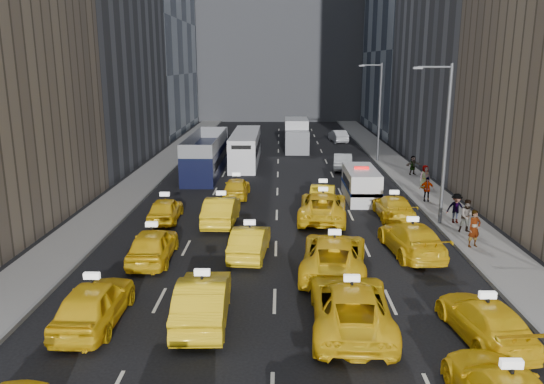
{
  "coord_description": "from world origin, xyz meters",
  "views": [
    {
      "loc": [
        0.2,
        -17.03,
        9.04
      ],
      "look_at": [
        -0.25,
        11.68,
        2.0
      ],
      "focal_mm": 35.0,
      "sensor_mm": 36.0,
      "label": 1
    }
  ],
  "objects": [
    {
      "name": "ground",
      "position": [
        0.0,
        0.0,
        0.0
      ],
      "size": [
        160.0,
        160.0,
        0.0
      ],
      "primitive_type": "plane",
      "color": "black",
      "rests_on": "ground"
    },
    {
      "name": "sidewalk_west",
      "position": [
        -10.5,
        25.0,
        0.07
      ],
      "size": [
        3.0,
        90.0,
        0.15
      ],
      "primitive_type": "cube",
      "color": "gray",
      "rests_on": "ground"
    },
    {
      "name": "sidewalk_east",
      "position": [
        10.5,
        25.0,
        0.07
      ],
      "size": [
        3.0,
        90.0,
        0.15
      ],
      "primitive_type": "cube",
      "color": "gray",
      "rests_on": "ground"
    },
    {
      "name": "curb_west",
      "position": [
        -9.05,
        25.0,
        0.09
      ],
      "size": [
        0.15,
        90.0,
        0.18
      ],
      "primitive_type": "cube",
      "color": "slate",
      "rests_on": "ground"
    },
    {
      "name": "curb_east",
      "position": [
        9.05,
        25.0,
        0.09
      ],
      "size": [
        0.15,
        90.0,
        0.18
      ],
      "primitive_type": "cube",
      "color": "slate",
      "rests_on": "ground"
    },
    {
      "name": "streetlight_near",
      "position": [
        9.18,
        12.0,
        4.92
      ],
      "size": [
        2.15,
        0.22,
        9.0
      ],
      "color": "#595B60",
      "rests_on": "ground"
    },
    {
      "name": "streetlight_far",
      "position": [
        9.18,
        32.0,
        4.92
      ],
      "size": [
        2.15,
        0.22,
        9.0
      ],
      "color": "#595B60",
      "rests_on": "ground"
    },
    {
      "name": "taxi_4",
      "position": [
        -6.34,
        0.05,
        0.8
      ],
      "size": [
        1.94,
        4.73,
        1.61
      ],
      "primitive_type": "imported",
      "rotation": [
        0.0,
        0.0,
        3.13
      ],
      "color": "yellow",
      "rests_on": "ground"
    },
    {
      "name": "taxi_5",
      "position": [
        -2.53,
        0.34,
        0.82
      ],
      "size": [
        1.93,
        5.04,
        1.64
      ],
      "primitive_type": "imported",
      "rotation": [
        0.0,
        0.0,
        3.18
      ],
      "color": "yellow",
      "rests_on": "ground"
    },
    {
      "name": "taxi_6",
      "position": [
        2.67,
        -0.05,
        0.81
      ],
      "size": [
        2.96,
        5.97,
        1.63
      ],
      "primitive_type": "imported",
      "rotation": [
        0.0,
        0.0,
        3.1
      ],
      "color": "yellow",
      "rests_on": "ground"
    },
    {
      "name": "taxi_7",
      "position": [
        7.06,
        -0.77,
        0.68
      ],
      "size": [
        2.45,
        4.88,
        1.36
      ],
      "primitive_type": "imported",
      "rotation": [
        0.0,
        0.0,
        3.26
      ],
      "color": "yellow",
      "rests_on": "ground"
    },
    {
      "name": "taxi_8",
      "position": [
        -5.73,
        6.24,
        0.78
      ],
      "size": [
        1.96,
        4.63,
        1.56
      ],
      "primitive_type": "imported",
      "rotation": [
        0.0,
        0.0,
        3.17
      ],
      "color": "yellow",
      "rests_on": "ground"
    },
    {
      "name": "taxi_9",
      "position": [
        -1.24,
        6.94,
        0.73
      ],
      "size": [
        1.91,
        4.55,
        1.46
      ],
      "primitive_type": "imported",
      "rotation": [
        0.0,
        0.0,
        3.06
      ],
      "color": "yellow",
      "rests_on": "ground"
    },
    {
      "name": "taxi_10",
      "position": [
        2.58,
        4.95,
        0.82
      ],
      "size": [
        3.46,
        6.22,
        1.65
      ],
      "primitive_type": "imported",
      "rotation": [
        0.0,
        0.0,
        3.02
      ],
      "color": "yellow",
      "rests_on": "ground"
    },
    {
      "name": "taxi_11",
      "position": [
        6.56,
        7.35,
        0.77
      ],
      "size": [
        2.69,
        5.49,
        1.54
      ],
      "primitive_type": "imported",
      "rotation": [
        0.0,
        0.0,
        3.25
      ],
      "color": "yellow",
      "rests_on": "ground"
    },
    {
      "name": "taxi_12",
      "position": [
        -6.5,
        12.65,
        0.7
      ],
      "size": [
        1.73,
        4.12,
        1.39
      ],
      "primitive_type": "imported",
      "rotation": [
        0.0,
        0.0,
        3.16
      ],
      "color": "yellow",
      "rests_on": "ground"
    },
    {
      "name": "taxi_13",
      "position": [
        -3.16,
        12.14,
        0.8
      ],
      "size": [
        1.84,
        4.9,
        1.6
      ],
      "primitive_type": "imported",
      "rotation": [
        0.0,
        0.0,
        3.11
      ],
      "color": "yellow",
      "rests_on": "ground"
    },
    {
      "name": "taxi_14",
      "position": [
        2.72,
        13.12,
        0.81
      ],
      "size": [
        3.27,
        6.08,
        1.62
      ],
      "primitive_type": "imported",
      "rotation": [
        0.0,
        0.0,
        3.04
      ],
      "color": "yellow",
      "rests_on": "ground"
    },
    {
      "name": "taxi_15",
      "position": [
        6.94,
        13.39,
        0.69
      ],
      "size": [
        1.98,
        4.79,
        1.38
      ],
      "primitive_type": "imported",
      "rotation": [
        0.0,
        0.0,
        3.15
      ],
      "color": "yellow",
      "rests_on": "ground"
    },
    {
      "name": "taxi_16",
      "position": [
        -2.79,
        18.26,
        0.7
      ],
      "size": [
        1.76,
        4.16,
        1.4
      ],
      "primitive_type": "imported",
      "rotation": [
        0.0,
        0.0,
        3.12
      ],
      "color": "yellow",
      "rests_on": "ground"
    },
    {
      "name": "taxi_17",
      "position": [
        2.97,
        16.28,
        0.71
      ],
      "size": [
        2.04,
        4.45,
        1.41
      ],
      "primitive_type": "imported",
      "rotation": [
        0.0,
        0.0,
        3.01
      ],
      "color": "yellow",
      "rests_on": "ground"
    },
    {
      "name": "nypd_van",
      "position": [
        5.65,
        17.85,
        1.02
      ],
      "size": [
        2.66,
        5.46,
        2.25
      ],
      "rotation": [
        0.0,
        0.0,
        -0.12
      ],
      "color": "white",
      "rests_on": "ground"
    },
    {
      "name": "double_decker",
      "position": [
        -5.95,
        26.14,
        1.6
      ],
      "size": [
        3.31,
        11.23,
        3.22
      ],
      "rotation": [
        0.0,
        0.0,
        -0.07
      ],
      "color": "black",
      "rests_on": "ground"
    },
    {
      "name": "city_bus",
      "position": [
        -2.98,
        30.95,
        1.41
      ],
      "size": [
        2.85,
        11.16,
        2.86
      ],
      "rotation": [
        0.0,
        0.0,
        0.05
      ],
      "color": "white",
      "rests_on": "ground"
    },
    {
      "name": "box_truck",
      "position": [
        1.9,
        38.67,
        1.57
      ],
      "size": [
        2.8,
        7.13,
        3.2
      ],
      "rotation": [
        0.0,
        0.0,
        0.06
      ],
      "color": "silver",
      "rests_on": "ground"
    },
    {
      "name": "misc_car_0",
      "position": [
        5.62,
        28.23,
        0.72
      ],
      "size": [
        1.99,
        4.51,
        1.44
      ],
      "primitive_type": "imported",
      "rotation": [
        0.0,
        0.0,
        3.03
      ],
      "color": "#9FA2A6",
      "rests_on": "ground"
    },
    {
      "name": "misc_car_1",
      "position": [
        -5.81,
        38.66,
        0.84
      ],
      "size": [
        3.39,
        6.3,
        1.68
      ],
      "primitive_type": "imported",
      "rotation": [
        0.0,
        0.0,
        3.04
      ],
      "color": "black",
      "rests_on": "ground"
    },
    {
      "name": "misc_car_2",
      "position": [
        2.25,
        47.19,
        0.66
      ],
      "size": [
        2.09,
        4.66,
        1.33
      ],
      "primitive_type": "imported",
      "rotation": [
        0.0,
        0.0,
        3.19
      ],
      "color": "slate",
      "rests_on": "ground"
    },
    {
      "name": "misc_car_3",
      "position": [
        -3.16,
        43.28,
        0.7
      ],
      "size": [
        1.96,
        4.21,
        1.4
      ],
      "primitive_type": "imported",
      "rotation": [
        0.0,
        0.0,
        3.06
      ],
      "color": "black",
      "rests_on": "ground"
    },
    {
      "name": "misc_car_4",
      "position": [
        6.96,
        44.64,
        0.7
      ],
      "size": [
        2.06,
        4.43,
        1.4
      ],
      "primitive_type": "imported",
      "rotation": [
        0.0,
        0.0,
        3.28
      ],
      "color": "#B7BAC0",
      "rests_on": "ground"
    },
    {
      "name": "pedestrian_0",
      "position": [
        9.77,
        8.0,
        1.09
      ],
      "size": [
        0.8,
        0.67,
        1.88
      ],
      "primitive_type": "imported",
      "rotation": [
        0.0,
        0.0,
        0.38
      ],
      "color": "gray",
      "rests_on": "sidewalk_east"
    },
    {
      "name": "pedestrian_1",
      "position": [
        10.22,
        10.28,
        1.06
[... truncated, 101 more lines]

